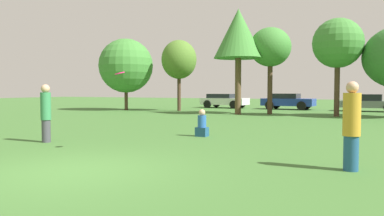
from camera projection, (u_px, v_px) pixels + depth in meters
The scene contains 13 objects.
ground_plane at pixel (73, 171), 7.34m from camera, with size 120.00×120.00×0.00m, color #3D6B2D.
person_thrower at pixel (46, 112), 11.32m from camera, with size 0.31×0.31×1.76m.
person_catcher at pixel (352, 126), 7.32m from camera, with size 0.34×0.34×1.76m.
frisbee at pixel (120, 73), 9.44m from camera, with size 0.26×0.25×0.10m.
bystander_sitting at pixel (202, 125), 12.79m from camera, with size 0.39×0.33×0.93m.
tree_0 at pixel (126, 66), 29.18m from camera, with size 4.22×4.22×5.59m.
tree_1 at pixel (179, 60), 28.22m from camera, with size 2.66×2.66×5.36m.
tree_2 at pixel (238, 34), 24.08m from camera, with size 3.18×3.18×6.83m.
tree_3 at pixel (270, 48), 24.27m from camera, with size 2.67×2.67×5.66m.
tree_4 at pixel (338, 44), 22.15m from camera, with size 2.95×2.95×5.85m.
parked_car_white at pixel (224, 100), 33.10m from camera, with size 4.11×2.22×1.24m.
parked_car_blue at pixel (287, 101), 30.57m from camera, with size 4.22×2.23×1.30m.
parked_car_grey at pixel (369, 102), 27.65m from camera, with size 4.16×2.05×1.28m.
Camera 1 is at (5.31, -5.50, 1.59)m, focal length 34.92 mm.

